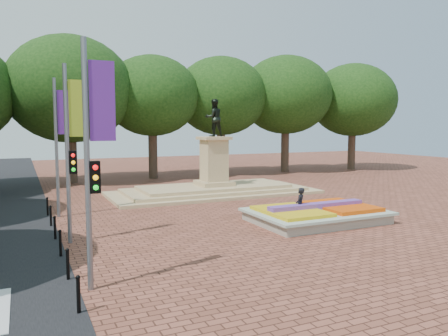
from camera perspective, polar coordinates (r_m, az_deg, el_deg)
name	(u,v)px	position (r m, az deg, el deg)	size (l,w,h in m)	color
ground	(277,216)	(22.79, 6.88, -6.21)	(90.00, 90.00, 0.00)	brown
flower_bed	(317,214)	(21.68, 12.03, -5.89)	(6.30, 4.30, 0.91)	gray
monument	(214,181)	(29.64, -1.31, -1.73)	(14.00, 6.00, 6.40)	tan
tree_row_back	(193,103)	(39.60, -4.10, 8.47)	(44.80, 8.80, 10.43)	#372A1E
banner_poles	(71,145)	(17.71, -19.33, 2.81)	(0.88, 11.17, 7.00)	slate
bollard_row	(57,234)	(17.93, -20.93, -8.05)	(0.12, 13.12, 0.98)	black
pedestrian	(300,205)	(21.25, 9.92, -4.80)	(0.61, 0.40, 1.68)	black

